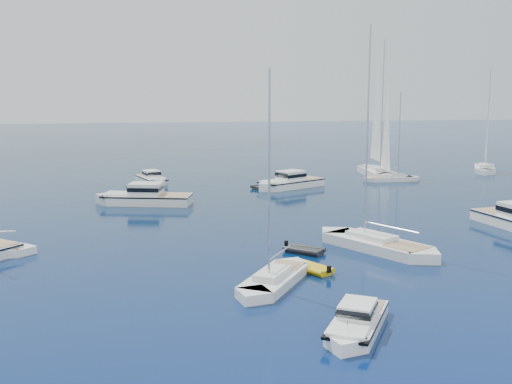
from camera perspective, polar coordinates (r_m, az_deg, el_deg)
ground at (r=41.23m, az=14.95°, el=-8.10°), size 400.00×400.00×0.00m
motor_cruiser_near at (r=32.64m, az=9.29°, el=-12.65°), size 5.63×7.51×1.93m
motor_cruiser_centre at (r=67.50m, az=-10.34°, el=-1.12°), size 11.75×6.08×2.95m
motor_cruiser_distant at (r=77.59m, az=3.13°, el=0.40°), size 10.68×8.05×2.75m
motor_cruiser_horizon at (r=82.92m, az=-9.62°, el=0.86°), size 4.90×8.40×2.11m
sailboat_fore at (r=39.51m, az=1.71°, el=-8.55°), size 7.16×9.40×14.02m
sailboat_mid_r at (r=48.69m, az=11.08°, el=-5.25°), size 8.84×11.98×17.74m
sailboat_centre at (r=85.32m, az=12.48°, el=1.01°), size 8.48×2.28×12.43m
sailboat_sails_r at (r=90.27m, az=11.19°, el=1.51°), size 4.39×13.69×19.83m
sailboat_sails_far at (r=99.69m, az=20.44°, el=1.83°), size 7.54×10.89×15.92m
tender_yellow at (r=42.29m, az=5.19°, el=-7.36°), size 3.16×3.60×0.95m
tender_grey_near at (r=46.92m, az=4.49°, el=-5.66°), size 3.51×3.40×0.95m
tender_grey_far at (r=77.18m, az=0.97°, el=0.36°), size 4.60×4.05×0.95m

